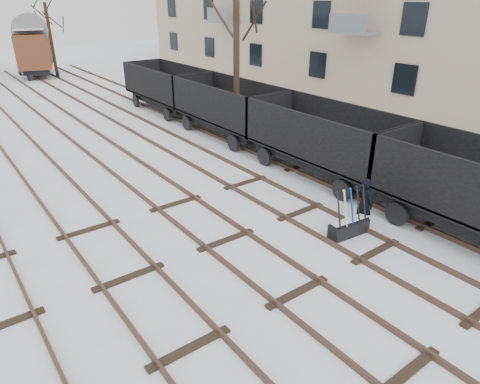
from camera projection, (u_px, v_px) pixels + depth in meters
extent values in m
plane|color=white|center=(297.00, 293.00, 10.29)|extent=(120.00, 120.00, 0.00)
cube|color=black|center=(7.00, 356.00, 8.48)|extent=(1.90, 0.20, 0.08)
cube|color=black|center=(9.00, 159.00, 18.43)|extent=(0.07, 52.00, 0.15)
cube|color=black|center=(44.00, 153.00, 19.21)|extent=(0.07, 52.00, 0.15)
cube|color=black|center=(146.00, 298.00, 10.11)|extent=(1.90, 0.20, 0.08)
cube|color=black|center=(79.00, 146.00, 20.06)|extent=(0.07, 52.00, 0.15)
cube|color=black|center=(109.00, 140.00, 20.84)|extent=(0.07, 52.00, 0.15)
cube|color=black|center=(247.00, 256.00, 11.74)|extent=(1.90, 0.20, 0.08)
cube|color=black|center=(139.00, 135.00, 21.68)|extent=(0.07, 52.00, 0.15)
cube|color=black|center=(164.00, 130.00, 22.46)|extent=(0.07, 52.00, 0.15)
cube|color=black|center=(323.00, 224.00, 13.36)|extent=(1.90, 0.20, 0.08)
cube|color=black|center=(190.00, 125.00, 23.31)|extent=(0.07, 52.00, 0.15)
cube|color=black|center=(212.00, 121.00, 24.09)|extent=(0.07, 52.00, 0.15)
cube|color=black|center=(382.00, 199.00, 14.99)|extent=(1.90, 0.20, 0.08)
cube|color=black|center=(349.00, 228.00, 12.70)|extent=(1.34, 0.55, 0.44)
cube|color=black|center=(350.00, 221.00, 12.60)|extent=(1.32, 0.43, 0.06)
cube|color=silver|center=(350.00, 220.00, 12.58)|extent=(1.27, 0.39, 0.03)
cylinder|color=black|center=(338.00, 211.00, 12.16)|extent=(0.08, 0.32, 1.08)
cylinder|color=silver|center=(345.00, 209.00, 12.28)|extent=(0.08, 0.32, 1.08)
cylinder|color=#0B2E98|center=(351.00, 207.00, 12.39)|extent=(0.08, 0.32, 1.08)
cylinder|color=black|center=(358.00, 205.00, 12.51)|extent=(0.08, 0.32, 1.08)
cylinder|color=black|center=(364.00, 203.00, 12.62)|extent=(0.08, 0.32, 1.08)
imported|color=black|center=(365.00, 203.00, 12.93)|extent=(0.45, 0.62, 1.61)
cube|color=black|center=(474.00, 196.00, 11.04)|extent=(0.11, 6.56, 1.75)
cylinder|color=black|center=(439.00, 194.00, 14.50)|extent=(0.13, 0.77, 0.77)
cube|color=black|center=(322.00, 157.00, 16.84)|extent=(2.10, 5.78, 0.44)
cube|color=black|center=(322.00, 152.00, 16.75)|extent=(2.63, 6.56, 0.13)
cube|color=black|center=(301.00, 136.00, 15.70)|extent=(0.11, 6.56, 1.75)
cube|color=black|center=(346.00, 125.00, 17.07)|extent=(0.11, 6.56, 1.75)
cube|color=silver|center=(323.00, 149.00, 16.70)|extent=(2.36, 6.30, 0.07)
cylinder|color=black|center=(342.00, 190.00, 14.80)|extent=(0.13, 0.77, 0.77)
cylinder|color=black|center=(306.00, 146.00, 19.16)|extent=(0.13, 0.77, 0.77)
cube|color=black|center=(228.00, 122.00, 21.50)|extent=(2.10, 5.78, 0.44)
cube|color=black|center=(228.00, 118.00, 21.41)|extent=(2.63, 6.56, 0.13)
cube|color=black|center=(207.00, 104.00, 20.36)|extent=(0.11, 6.56, 1.75)
cube|color=black|center=(248.00, 97.00, 21.72)|extent=(0.11, 6.56, 1.75)
cube|color=silver|center=(228.00, 116.00, 21.36)|extent=(2.36, 6.30, 0.07)
cylinder|color=black|center=(234.00, 143.00, 19.46)|extent=(0.13, 0.77, 0.77)
cylinder|color=black|center=(224.00, 116.00, 23.82)|extent=(0.13, 0.77, 0.77)
cube|color=black|center=(168.00, 99.00, 26.16)|extent=(2.10, 5.78, 0.44)
cube|color=black|center=(168.00, 96.00, 26.06)|extent=(2.63, 6.56, 0.13)
cube|color=black|center=(148.00, 83.00, 25.01)|extent=(0.11, 6.56, 1.75)
cube|color=black|center=(185.00, 79.00, 26.38)|extent=(0.11, 6.56, 1.75)
cube|color=silver|center=(168.00, 94.00, 26.02)|extent=(2.36, 6.30, 0.07)
cylinder|color=black|center=(167.00, 115.00, 24.11)|extent=(0.13, 0.77, 0.77)
cylinder|color=black|center=(170.00, 96.00, 28.47)|extent=(0.13, 0.77, 0.77)
cube|color=black|center=(38.00, 69.00, 37.14)|extent=(3.23, 5.00, 0.42)
cube|color=#502D18|center=(34.00, 50.00, 36.48)|extent=(3.89, 5.74, 2.73)
cube|color=silver|center=(30.00, 28.00, 35.75)|extent=(3.57, 5.42, 0.04)
cylinder|color=black|center=(29.00, 76.00, 35.42)|extent=(0.13, 0.73, 0.73)
cylinder|color=black|center=(47.00, 69.00, 39.12)|extent=(0.13, 0.73, 0.73)
cylinder|color=black|center=(236.00, 60.00, 19.98)|extent=(0.30, 0.30, 7.54)
cylinder|color=black|center=(51.00, 37.00, 39.27)|extent=(0.30, 0.30, 5.93)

